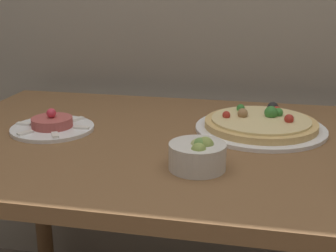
# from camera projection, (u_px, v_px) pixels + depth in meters

# --- Properties ---
(dining_table) EXTENTS (1.46, 0.83, 0.75)m
(dining_table) POSITION_uv_depth(u_px,v_px,m) (209.00, 174.00, 1.19)
(dining_table) COLOR brown
(dining_table) RESTS_ON ground_plane
(pizza_plate) EXTENTS (0.35, 0.35, 0.06)m
(pizza_plate) POSITION_uv_depth(u_px,v_px,m) (261.00, 125.00, 1.24)
(pizza_plate) COLOR white
(pizza_plate) RESTS_ON dining_table
(tartare_plate) EXTENTS (0.22, 0.22, 0.06)m
(tartare_plate) POSITION_uv_depth(u_px,v_px,m) (52.00, 126.00, 1.25)
(tartare_plate) COLOR white
(tartare_plate) RESTS_ON dining_table
(small_bowl) EXTENTS (0.12, 0.12, 0.07)m
(small_bowl) POSITION_uv_depth(u_px,v_px,m) (198.00, 155.00, 0.99)
(small_bowl) COLOR silver
(small_bowl) RESTS_ON dining_table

